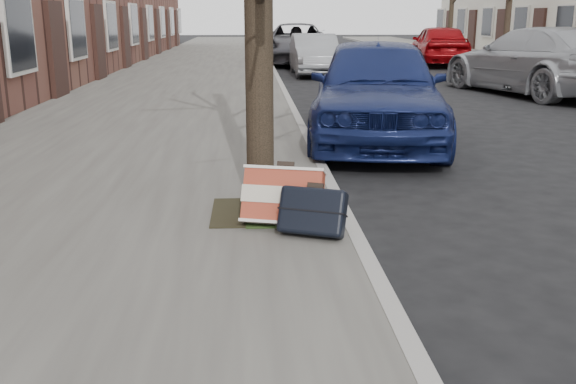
{
  "coord_description": "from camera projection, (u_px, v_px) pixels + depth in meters",
  "views": [
    {
      "loc": [
        -2.09,
        -4.21,
        1.8
      ],
      "look_at": [
        -1.78,
        0.8,
        0.41
      ],
      "focal_mm": 40.0,
      "sensor_mm": 36.0,
      "label": 1
    }
  ],
  "objects": [
    {
      "name": "suitcase_navy",
      "position": [
        313.0,
        211.0,
        5.01
      ],
      "size": [
        0.6,
        0.48,
        0.41
      ],
      "primitive_type": "cube",
      "rotation": [
        -0.42,
        0.0,
        -0.38
      ],
      "color": "black",
      "rests_on": "near_sidewalk"
    },
    {
      "name": "dirt_patch",
      "position": [
        260.0,
        212.0,
        5.66
      ],
      "size": [
        0.85,
        0.85,
        0.02
      ],
      "primitive_type": "cube",
      "color": "black",
      "rests_on": "near_sidewalk"
    },
    {
      "name": "car_near_mid",
      "position": [
        314.0,
        55.0,
        19.97
      ],
      "size": [
        1.35,
        3.82,
        1.26
      ],
      "primitive_type": "imported",
      "rotation": [
        0.0,
        0.0,
        0.01
      ],
      "color": "#93969A",
      "rests_on": "ground"
    },
    {
      "name": "near_sidewalk",
      "position": [
        193.0,
        77.0,
        18.86
      ],
      "size": [
        5.0,
        70.0,
        0.12
      ],
      "primitive_type": "cube",
      "color": "#67655E",
      "rests_on": "ground"
    },
    {
      "name": "car_near_back",
      "position": [
        296.0,
        44.0,
        24.37
      ],
      "size": [
        2.79,
        5.61,
        1.53
      ],
      "primitive_type": "imported",
      "rotation": [
        0.0,
        0.0,
        -0.05
      ],
      "color": "#3B3A40",
      "rests_on": "ground"
    },
    {
      "name": "car_near_front",
      "position": [
        376.0,
        89.0,
        9.26
      ],
      "size": [
        2.5,
        4.75,
        1.54
      ],
      "primitive_type": "imported",
      "rotation": [
        0.0,
        0.0,
        -0.15
      ],
      "color": "navy",
      "rests_on": "ground"
    },
    {
      "name": "car_far_back",
      "position": [
        439.0,
        45.0,
        23.72
      ],
      "size": [
        2.3,
        4.61,
        1.51
      ],
      "primitive_type": "imported",
      "rotation": [
        0.0,
        0.0,
        3.02
      ],
      "color": "maroon",
      "rests_on": "ground"
    },
    {
      "name": "car_far_front",
      "position": [
        537.0,
        61.0,
        14.91
      ],
      "size": [
        3.4,
        5.75,
        1.56
      ],
      "primitive_type": "imported",
      "rotation": [
        0.0,
        0.0,
        3.38
      ],
      "color": "#999BA0",
      "rests_on": "ground"
    },
    {
      "name": "ground",
      "position": [
        539.0,
        272.0,
        4.66
      ],
      "size": [
        120.0,
        120.0,
        0.0
      ],
      "primitive_type": "plane",
      "color": "black",
      "rests_on": "ground"
    },
    {
      "name": "suitcase_red",
      "position": [
        283.0,
        197.0,
        5.23
      ],
      "size": [
        0.71,
        0.51,
        0.5
      ],
      "primitive_type": "cube",
      "rotation": [
        -0.42,
        0.0,
        -0.27
      ],
      "color": "maroon",
      "rests_on": "near_sidewalk"
    },
    {
      "name": "far_sidewalk",
      "position": [
        573.0,
        75.0,
        19.54
      ],
      "size": [
        4.0,
        70.0,
        0.12
      ],
      "primitive_type": "cube",
      "color": "slate",
      "rests_on": "ground"
    }
  ]
}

